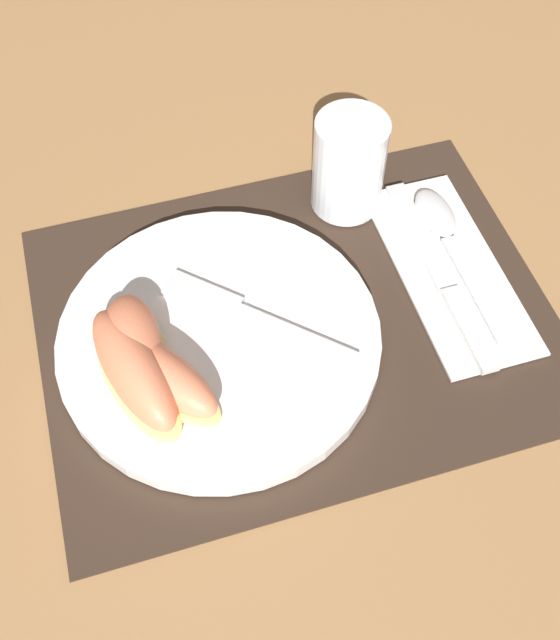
% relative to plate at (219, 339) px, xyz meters
% --- Properties ---
extents(ground_plane, '(3.00, 3.00, 0.00)m').
position_rel_plate_xyz_m(ground_plane, '(0.07, 0.01, -0.01)').
color(ground_plane, '#A37547').
extents(placemat, '(0.45, 0.34, 0.00)m').
position_rel_plate_xyz_m(placemat, '(0.07, 0.01, -0.01)').
color(placemat, '#38281E').
rests_on(placemat, ground_plane).
extents(plate, '(0.28, 0.28, 0.02)m').
position_rel_plate_xyz_m(plate, '(0.00, 0.00, 0.00)').
color(plate, white).
rests_on(plate, placemat).
extents(juice_glass, '(0.07, 0.07, 0.10)m').
position_rel_plate_xyz_m(juice_glass, '(0.16, 0.13, 0.04)').
color(juice_glass, silver).
rests_on(juice_glass, placemat).
extents(napkin, '(0.09, 0.22, 0.00)m').
position_rel_plate_xyz_m(napkin, '(0.22, 0.02, -0.01)').
color(napkin, white).
rests_on(napkin, placemat).
extents(knife, '(0.02, 0.22, 0.01)m').
position_rel_plate_xyz_m(knife, '(0.21, 0.01, -0.00)').
color(knife, silver).
rests_on(knife, napkin).
extents(spoon, '(0.03, 0.18, 0.01)m').
position_rel_plate_xyz_m(spoon, '(0.24, 0.06, -0.00)').
color(spoon, silver).
rests_on(spoon, napkin).
extents(fork, '(0.15, 0.14, 0.00)m').
position_rel_plate_xyz_m(fork, '(0.03, 0.01, 0.01)').
color(fork, silver).
rests_on(fork, plate).
extents(citrus_wedge_0, '(0.06, 0.10, 0.05)m').
position_rel_plate_xyz_m(citrus_wedge_0, '(-0.07, -0.00, 0.03)').
color(citrus_wedge_0, '#F4DB84').
rests_on(citrus_wedge_0, plate).
extents(citrus_wedge_1, '(0.08, 0.14, 0.05)m').
position_rel_plate_xyz_m(citrus_wedge_1, '(-0.07, -0.03, 0.03)').
color(citrus_wedge_1, '#F4DB84').
rests_on(citrus_wedge_1, plate).
extents(citrus_wedge_2, '(0.11, 0.13, 0.04)m').
position_rel_plate_xyz_m(citrus_wedge_2, '(-0.06, -0.03, 0.02)').
color(citrus_wedge_2, '#F4DB84').
rests_on(citrus_wedge_2, plate).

